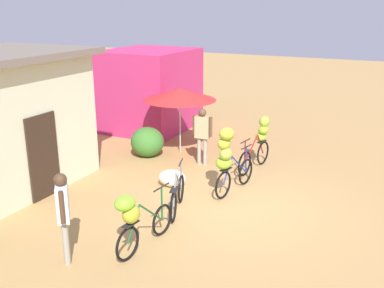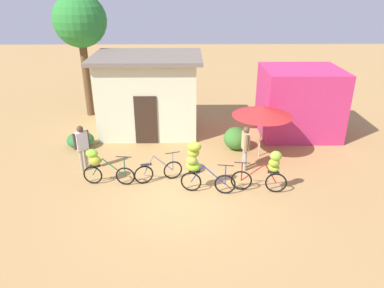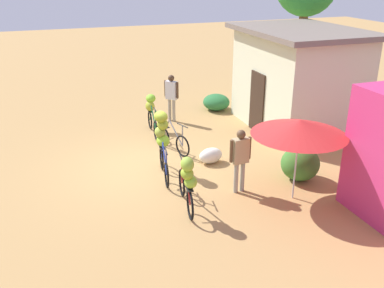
{
  "view_description": "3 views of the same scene",
  "coord_description": "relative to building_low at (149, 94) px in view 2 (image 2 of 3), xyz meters",
  "views": [
    {
      "loc": [
        -8.7,
        -3.28,
        4.39
      ],
      "look_at": [
        1.18,
        1.62,
        0.91
      ],
      "focal_mm": 41.68,
      "sensor_mm": 36.0,
      "label": 1
    },
    {
      "loc": [
        0.17,
        -9.74,
        6.12
      ],
      "look_at": [
        0.31,
        1.28,
        1.22
      ],
      "focal_mm": 34.38,
      "sensor_mm": 36.0,
      "label": 2
    },
    {
      "loc": [
        10.74,
        -2.51,
        5.2
      ],
      "look_at": [
        1.19,
        0.9,
        1.02
      ],
      "focal_mm": 40.7,
      "sensor_mm": 36.0,
      "label": 3
    }
  ],
  "objects": [
    {
      "name": "ground_plane",
      "position": [
        1.5,
        -5.62,
        -1.69
      ],
      "size": [
        60.0,
        60.0,
        0.0
      ],
      "primitive_type": "plane",
      "color": "#AE844D"
    },
    {
      "name": "bicycle_near_pile",
      "position": [
        0.7,
        -4.62,
        -1.33
      ],
      "size": [
        1.58,
        0.57,
        0.98
      ],
      "color": "black",
      "rests_on": "ground"
    },
    {
      "name": "person_vendor",
      "position": [
        3.66,
        -3.83,
        -0.69
      ],
      "size": [
        0.24,
        0.58,
        1.62
      ],
      "color": "gray",
      "rests_on": "ground"
    },
    {
      "name": "bicycle_by_shop",
      "position": [
        4.16,
        -5.35,
        -0.88
      ],
      "size": [
        1.74,
        0.42,
        1.45
      ],
      "color": "black",
      "rests_on": "ground"
    },
    {
      "name": "shop_pink",
      "position": [
        6.42,
        -0.42,
        -0.27
      ],
      "size": [
        3.2,
        2.8,
        2.84
      ],
      "primitive_type": "cube",
      "color": "#C42F67",
      "rests_on": "ground"
    },
    {
      "name": "person_bystander",
      "position": [
        -1.96,
        -3.82,
        -0.66
      ],
      "size": [
        0.46,
        0.41,
        1.68
      ],
      "color": "gray",
      "rests_on": "ground"
    },
    {
      "name": "building_low",
      "position": [
        0.0,
        0.0,
        0.0
      ],
      "size": [
        4.54,
        3.41,
        3.33
      ],
      "color": "beige",
      "rests_on": "ground"
    },
    {
      "name": "market_umbrella",
      "position": [
        4.39,
        -2.74,
        0.12
      ],
      "size": [
        2.19,
        2.19,
        1.98
      ],
      "color": "beige",
      "rests_on": "ground"
    },
    {
      "name": "tree_behind_building",
      "position": [
        -3.17,
        2.12,
        2.73
      ],
      "size": [
        2.42,
        2.42,
        5.71
      ],
      "color": "brown",
      "rests_on": "ground"
    },
    {
      "name": "bicycle_center_loaded",
      "position": [
        1.96,
        -5.28,
        -0.69
      ],
      "size": [
        1.72,
        0.48,
        1.7
      ],
      "color": "black",
      "rests_on": "ground"
    },
    {
      "name": "bicycle_leftmost",
      "position": [
        -1.18,
        -4.77,
        -0.96
      ],
      "size": [
        1.71,
        0.43,
        1.22
      ],
      "color": "black",
      "rests_on": "ground"
    },
    {
      "name": "hedge_bush_front_left",
      "position": [
        -2.62,
        -1.82,
        -1.38
      ],
      "size": [
        1.07,
        1.02,
        0.61
      ],
      "primitive_type": "ellipsoid",
      "color": "#296B36",
      "rests_on": "ground"
    },
    {
      "name": "produce_sack",
      "position": [
        1.85,
        -3.85,
        -1.47
      ],
      "size": [
        0.55,
        0.76,
        0.44
      ],
      "primitive_type": "ellipsoid",
      "rotation": [
        0.0,
        0.0,
        1.73
      ],
      "color": "silver",
      "rests_on": "ground"
    },
    {
      "name": "hedge_bush_front_right",
      "position": [
        3.58,
        -2.06,
        -1.24
      ],
      "size": [
        0.98,
        1.0,
        0.89
      ],
      "primitive_type": "ellipsoid",
      "color": "#3B762C",
      "rests_on": "ground"
    }
  ]
}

